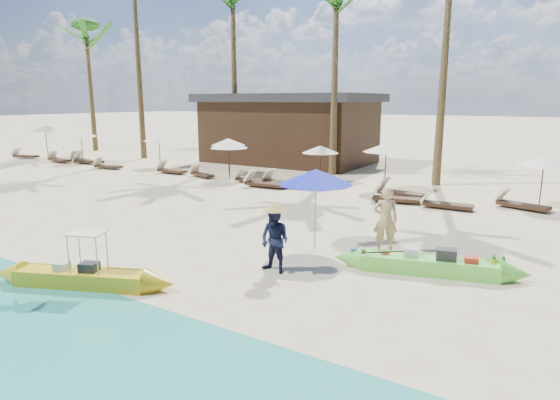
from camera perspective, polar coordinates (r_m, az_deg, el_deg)
The scene contains 32 objects.
ground at distance 11.78m, azimuth -8.98°, elevation -7.46°, with size 240.00×240.00×0.00m, color beige.
green_canoe at distance 11.37m, azimuth 17.56°, elevation -7.50°, with size 4.77×1.58×0.62m.
yellow_canoe at distance 10.97m, azimuth -22.96°, elevation -8.70°, with size 4.38×2.06×1.20m.
tourist at distance 12.43m, azimuth 12.73°, elevation -2.36°, with size 0.64×0.42×1.75m, color tan.
vendor_green at distance 10.75m, azimuth -0.64°, elevation -4.94°, with size 0.74×0.58×1.53m, color #151B3A.
blue_umbrella at distance 12.32m, azimuth 4.39°, elevation 2.84°, with size 1.99×1.99×2.14m.
resort_parasol_0 at distance 36.22m, azimuth -26.73°, elevation 7.81°, with size 2.17×2.17×2.24m.
lounger_0_left at distance 36.67m, azimuth -28.72°, elevation 4.80°, with size 1.93×1.08×0.63m.
lounger_0_right at distance 33.29m, azimuth -25.40°, elevation 4.54°, with size 1.94×0.70×0.65m.
resort_parasol_1 at distance 32.53m, azimuth -23.11°, elevation 7.46°, with size 1.97×1.97×2.03m.
lounger_1_left at distance 32.66m, azimuth -23.17°, elevation 4.61°, with size 2.01×0.99×0.66m.
lounger_1_right at distance 31.64m, azimuth -22.49°, elevation 4.45°, with size 1.98×1.17×0.64m.
resort_parasol_2 at distance 28.79m, azimuth -14.56°, elevation 7.35°, with size 1.86×1.86×1.92m.
lounger_2_left at distance 28.98m, azimuth -20.38°, elevation 3.96°, with size 1.84×0.88×0.60m.
resort_parasol_3 at distance 25.22m, azimuth -6.32°, elevation 7.05°, with size 1.87×1.87×1.92m.
lounger_3_left at distance 26.16m, azimuth -13.24°, elevation 3.61°, with size 1.81×0.60×0.61m.
lounger_3_right at distance 24.62m, azimuth -9.61°, elevation 3.20°, with size 1.71×0.94×0.55m.
resort_parasol_4 at distance 23.55m, azimuth -6.24°, elevation 6.76°, with size 1.89×1.89×1.95m.
lounger_4_left at distance 22.63m, azimuth -3.75°, elevation 2.59°, with size 1.70×0.62×0.57m.
lounger_4_right at distance 21.62m, azimuth -0.01°, elevation 2.26°, with size 2.04×0.81×0.67m.
resort_parasol_5 at distance 22.24m, azimuth 4.96°, elevation 6.17°, with size 1.76×1.76×1.82m.
lounger_5_left at distance 21.37m, azimuth -2.08°, elevation 2.14°, with size 2.04×0.76×0.68m.
resort_parasol_6 at distance 21.03m, azimuth 12.83°, elevation 6.26°, with size 2.03×2.03×2.09m.
lounger_6_left at distance 19.87m, azimuth 14.18°, elevation 1.02°, with size 2.04×0.86×0.67m.
lounger_6_right at distance 18.66m, azimuth 13.59°, elevation 0.32°, with size 1.99×1.00×0.65m.
resort_parasol_7 at distance 19.81m, azimuth 29.52°, elevation 4.12°, with size 1.84×1.84×1.89m.
lounger_7_left at distance 18.18m, azimuth 19.38°, elevation -0.36°, with size 1.86×0.63×0.63m.
lounger_7_right at distance 19.24m, azimuth 27.14°, elevation -0.36°, with size 1.93×1.09×0.63m.
palm_0 at distance 40.08m, azimuth -22.47°, elevation 17.22°, with size 2.08×2.08×9.90m.
palm_2 at distance 29.88m, azimuth -5.77°, elevation 22.18°, with size 2.08×2.08×11.33m.
palm_3 at distance 25.46m, azimuth 6.90°, elevation 22.56°, with size 2.08×2.08×10.52m.
pavilion_west at distance 30.11m, azimuth 1.10°, elevation 8.80°, with size 10.80×6.60×4.30m.
Camera 1 is at (7.31, -8.37, 3.91)m, focal length 30.00 mm.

